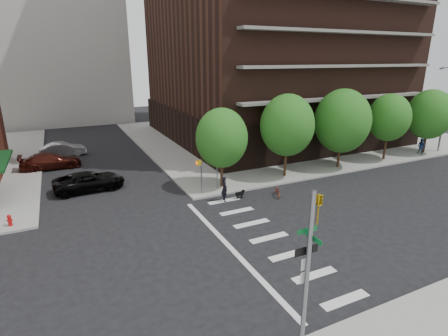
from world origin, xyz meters
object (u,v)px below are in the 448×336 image
object	(u,v)px
scooter	(278,191)
dog_walker	(224,189)
fire_hydrant	(10,220)
pedestrian_far	(421,146)
parked_car_black	(89,181)
parked_car_silver	(63,149)
traffic_signal	(306,288)
parked_car_maroon	(51,161)

from	to	relation	value
scooter	dog_walker	xyz separation A→B (m)	(-3.99, 0.86, 0.52)
fire_hydrant	pedestrian_far	xyz separation A→B (m)	(37.59, 0.38, 0.43)
parked_car_black	dog_walker	xyz separation A→B (m)	(8.53, -6.48, 0.20)
dog_walker	scooter	bearing A→B (deg)	-97.05
fire_hydrant	dog_walker	distance (m)	13.65
pedestrian_far	parked_car_silver	bearing A→B (deg)	-127.81
traffic_signal	parked_car_black	size ratio (longest dim) A/B	1.14
parked_car_black	scooter	distance (m)	14.52
fire_hydrant	parked_car_black	xyz separation A→B (m)	(5.00, 4.68, 0.18)
dog_walker	pedestrian_far	bearing A→B (deg)	-79.69
parked_car_maroon	parked_car_black	bearing A→B (deg)	-161.40
fire_hydrant	pedestrian_far	world-z (taller)	pedestrian_far
parked_car_silver	pedestrian_far	bearing A→B (deg)	-118.97
parked_car_silver	parked_car_maroon	bearing A→B (deg)	160.61
parked_car_black	pedestrian_far	bearing A→B (deg)	-100.07
parked_car_silver	scooter	world-z (taller)	parked_car_silver
fire_hydrant	traffic_signal	bearing A→B (deg)	-56.74
pedestrian_far	dog_walker	bearing A→B (deg)	-97.62
pedestrian_far	scooter	bearing A→B (deg)	-94.18
traffic_signal	scooter	distance (m)	14.86
scooter	dog_walker	world-z (taller)	dog_walker
scooter	parked_car_black	bearing A→B (deg)	173.48
parked_car_black	parked_car_maroon	distance (m)	7.88
parked_car_silver	pedestrian_far	world-z (taller)	pedestrian_far
parked_car_silver	dog_walker	world-z (taller)	dog_walker
parked_car_maroon	dog_walker	xyz separation A→B (m)	(11.23, -13.88, 0.17)
parked_car_black	pedestrian_far	distance (m)	32.87
parked_car_maroon	dog_walker	bearing A→B (deg)	-142.46
parked_car_maroon	pedestrian_far	bearing A→B (deg)	-109.78
parked_car_black	parked_car_silver	distance (m)	11.73
dog_walker	pedestrian_far	distance (m)	24.16
traffic_signal	dog_walker	xyz separation A→B (m)	(3.50, 13.49, -1.77)
traffic_signal	fire_hydrant	bearing A→B (deg)	123.26
parked_car_black	parked_car_maroon	world-z (taller)	parked_car_maroon
parked_car_maroon	scooter	bearing A→B (deg)	-135.52
traffic_signal	parked_car_black	distance (m)	20.69
fire_hydrant	parked_car_silver	distance (m)	16.67
traffic_signal	dog_walker	size ratio (longest dim) A/B	3.22
parked_car_silver	scooter	size ratio (longest dim) A/B	2.91
fire_hydrant	parked_car_black	bearing A→B (deg)	43.09
fire_hydrant	parked_car_maroon	distance (m)	12.30
fire_hydrant	parked_car_maroon	bearing A→B (deg)	79.22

